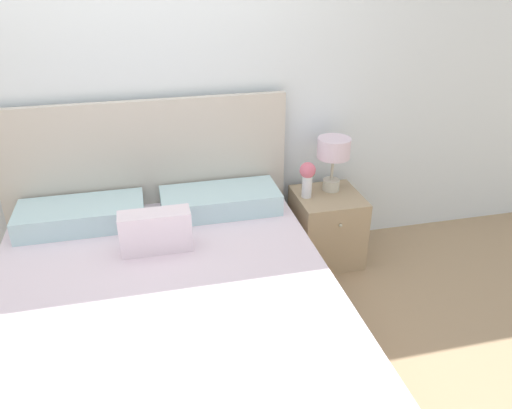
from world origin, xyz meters
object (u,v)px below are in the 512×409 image
object	(u,v)px
bed	(165,313)
nightstand	(326,227)
table_lamp	(333,153)
flower_vase	(308,176)

from	to	relation	value
bed	nightstand	size ratio (longest dim) A/B	4.15
bed	nightstand	xyz separation A→B (m)	(1.21, 0.73, -0.02)
bed	table_lamp	xyz separation A→B (m)	(1.26, 0.81, 0.51)
bed	flower_vase	bearing A→B (deg)	35.18
flower_vase	bed	bearing A→B (deg)	-144.82
table_lamp	flower_vase	world-z (taller)	table_lamp
nightstand	bed	bearing A→B (deg)	-149.05
nightstand	table_lamp	xyz separation A→B (m)	(0.05, 0.08, 0.54)
table_lamp	flower_vase	distance (m)	0.25
nightstand	table_lamp	bearing A→B (deg)	61.01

